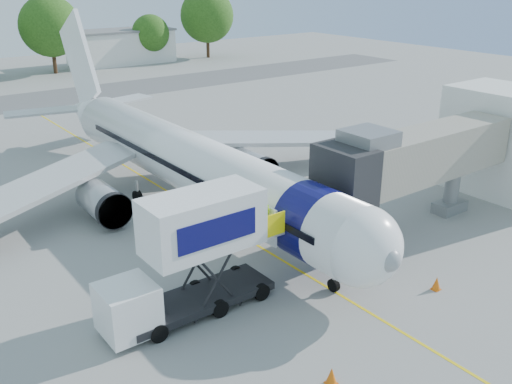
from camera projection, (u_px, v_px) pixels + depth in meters
ground at (222, 224)px, 34.18m from camera, size 160.00×160.00×0.00m
guidance_line at (222, 224)px, 34.18m from camera, size 0.15×70.00×0.01m
taxiway_strip at (19, 102)px, 65.44m from camera, size 120.00×10.00×0.01m
aircraft at (185, 160)px, 36.17m from camera, size 34.17×37.73×11.35m
jet_bridge at (409, 160)px, 31.85m from camera, size 13.90×3.20×6.60m
terminal_stub at (510, 142)px, 38.04m from camera, size 5.00×8.00×7.00m
catering_hiloader at (190, 257)px, 24.46m from camera, size 8.50×2.44×5.50m
ground_tug at (473, 341)px, 22.36m from camera, size 3.32×1.84×1.29m
safety_cone_a at (436, 284)px, 27.11m from camera, size 0.42×0.42×0.67m
safety_cone_b at (331, 376)px, 20.93m from camera, size 0.44×0.44×0.70m
outbuilding_right at (121, 46)px, 91.66m from camera, size 16.40×7.40×5.30m
tree_e at (50, 26)px, 81.21m from camera, size 8.61×8.61×10.98m
tree_f at (151, 33)px, 91.58m from camera, size 5.97×5.97×7.61m
tree_g at (207, 16)px, 96.15m from camera, size 8.96×8.96×11.42m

